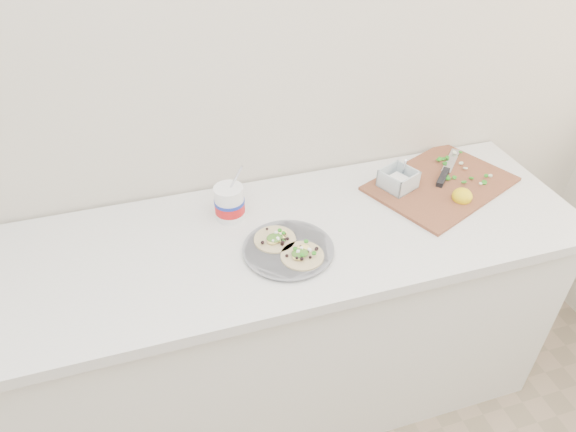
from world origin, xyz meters
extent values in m
cube|color=beige|center=(0.00, 1.73, 1.30)|extent=(3.50, 0.05, 2.60)
cube|color=white|center=(0.00, 1.43, 0.43)|extent=(2.40, 0.62, 0.86)
cube|color=silver|center=(0.00, 1.41, 0.88)|extent=(2.44, 0.66, 0.04)
cylinder|color=slate|center=(0.20, 1.33, 0.91)|extent=(0.27, 0.27, 0.01)
cylinder|color=slate|center=(0.20, 1.33, 0.91)|extent=(0.29, 0.29, 0.00)
cylinder|color=white|center=(0.06, 1.55, 0.96)|extent=(0.10, 0.10, 0.12)
cylinder|color=red|center=(0.06, 1.55, 0.95)|extent=(0.10, 0.10, 0.04)
cylinder|color=#192D99|center=(0.06, 1.55, 0.97)|extent=(0.10, 0.10, 0.01)
cube|color=brown|center=(0.85, 1.51, 0.91)|extent=(0.61, 0.53, 0.01)
cube|color=white|center=(0.68, 1.54, 0.93)|extent=(0.07, 0.07, 0.03)
ellipsoid|color=yellow|center=(0.86, 1.40, 0.93)|extent=(0.07, 0.07, 0.06)
cube|color=silver|center=(0.96, 1.63, 0.91)|extent=(0.16, 0.16, 0.00)
cube|color=black|center=(0.86, 1.53, 0.92)|extent=(0.10, 0.11, 0.02)
camera|label=1|loc=(-0.16, 0.17, 1.97)|focal=32.00mm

